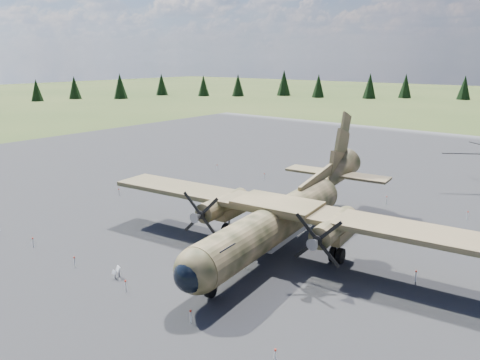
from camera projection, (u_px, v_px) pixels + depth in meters
The scene contains 7 objects.
ground at pixel (232, 229), 42.45m from camera, with size 500.00×500.00×0.00m, color #4D5425.
apron at pixel (292, 203), 49.99m from camera, with size 120.00×120.00×0.04m, color #515155.
transport_plane at pixel (284, 212), 37.80m from camera, with size 31.79×28.74×10.46m.
info_placard_left at pixel (114, 273), 32.83m from camera, with size 0.39×0.17×0.62m.
info_placard_right at pixel (118, 270), 33.05m from camera, with size 0.55×0.36×0.81m.
barrier_fence at pixel (228, 223), 42.54m from camera, with size 33.12×29.62×0.85m.
treeline at pixel (289, 220), 30.52m from camera, with size 317.93×322.33×10.98m.
Camera 1 is at (25.50, -30.71, 15.12)m, focal length 35.00 mm.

